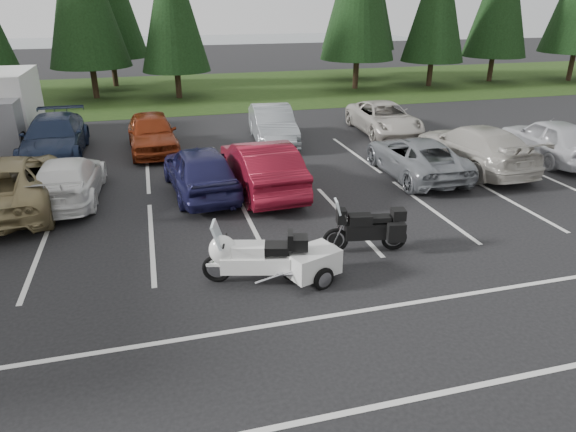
{
  "coord_description": "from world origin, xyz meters",
  "views": [
    {
      "loc": [
        -1.91,
        -11.53,
        5.81
      ],
      "look_at": [
        1.08,
        -0.5,
        0.93
      ],
      "focal_mm": 32.0,
      "sensor_mm": 36.0,
      "label": 1
    }
  ],
  "objects_px": {
    "car_near_5": "(261,166)",
    "touring_motorcycle": "(256,252)",
    "box_truck": "(0,110)",
    "car_far_4": "(384,118)",
    "car_near_6": "(416,157)",
    "car_far_3": "(273,124)",
    "car_near_2": "(6,183)",
    "car_near_7": "(473,147)",
    "car_near_8": "(551,139)",
    "car_near_3": "(68,179)",
    "cargo_trailer": "(312,265)",
    "car_near_4": "(200,170)",
    "car_far_1": "(54,137)",
    "car_far_2": "(152,133)",
    "adventure_motorcycle": "(366,225)"
  },
  "relations": [
    {
      "from": "car_near_5",
      "to": "touring_motorcycle",
      "type": "bearing_deg",
      "value": 73.62
    },
    {
      "from": "box_truck",
      "to": "car_far_4",
      "type": "distance_m",
      "value": 16.69
    },
    {
      "from": "car_near_6",
      "to": "touring_motorcycle",
      "type": "xyz_separation_m",
      "value": [
        -6.93,
        -5.79,
        0.05
      ]
    },
    {
      "from": "car_near_6",
      "to": "car_far_3",
      "type": "bearing_deg",
      "value": -54.75
    },
    {
      "from": "car_near_2",
      "to": "car_near_7",
      "type": "bearing_deg",
      "value": 175.08
    },
    {
      "from": "car_far_4",
      "to": "touring_motorcycle",
      "type": "relative_size",
      "value": 1.91
    },
    {
      "from": "car_near_8",
      "to": "box_truck",
      "type": "bearing_deg",
      "value": -16.13
    },
    {
      "from": "car_near_3",
      "to": "car_near_7",
      "type": "height_order",
      "value": "car_near_7"
    },
    {
      "from": "car_near_3",
      "to": "car_near_6",
      "type": "relative_size",
      "value": 0.95
    },
    {
      "from": "car_near_2",
      "to": "car_far_4",
      "type": "distance_m",
      "value": 15.7
    },
    {
      "from": "cargo_trailer",
      "to": "box_truck",
      "type": "bearing_deg",
      "value": 102.74
    },
    {
      "from": "car_near_8",
      "to": "cargo_trailer",
      "type": "relative_size",
      "value": 2.91
    },
    {
      "from": "car_far_4",
      "to": "touring_motorcycle",
      "type": "bearing_deg",
      "value": -123.34
    },
    {
      "from": "car_near_4",
      "to": "car_near_7",
      "type": "distance_m",
      "value": 9.9
    },
    {
      "from": "car_near_2",
      "to": "box_truck",
      "type": "bearing_deg",
      "value": -82.03
    },
    {
      "from": "box_truck",
      "to": "car_far_4",
      "type": "relative_size",
      "value": 1.12
    },
    {
      "from": "box_truck",
      "to": "car_near_2",
      "type": "relative_size",
      "value": 0.97
    },
    {
      "from": "car_near_2",
      "to": "cargo_trailer",
      "type": "height_order",
      "value": "car_near_2"
    },
    {
      "from": "car_near_3",
      "to": "cargo_trailer",
      "type": "height_order",
      "value": "car_near_3"
    },
    {
      "from": "car_near_8",
      "to": "car_far_1",
      "type": "bearing_deg",
      "value": -11.05
    },
    {
      "from": "car_far_2",
      "to": "adventure_motorcycle",
      "type": "xyz_separation_m",
      "value": [
        4.79,
        -10.6,
        -0.07
      ]
    },
    {
      "from": "box_truck",
      "to": "car_near_8",
      "type": "height_order",
      "value": "box_truck"
    },
    {
      "from": "box_truck",
      "to": "car_far_2",
      "type": "bearing_deg",
      "value": -25.71
    },
    {
      "from": "car_near_4",
      "to": "touring_motorcycle",
      "type": "bearing_deg",
      "value": 89.8
    },
    {
      "from": "box_truck",
      "to": "car_far_1",
      "type": "height_order",
      "value": "box_truck"
    },
    {
      "from": "adventure_motorcycle",
      "to": "touring_motorcycle",
      "type": "bearing_deg",
      "value": -155.37
    },
    {
      "from": "car_far_3",
      "to": "cargo_trailer",
      "type": "distance_m",
      "value": 11.93
    },
    {
      "from": "car_near_3",
      "to": "car_far_3",
      "type": "xyz_separation_m",
      "value": [
        7.69,
        5.1,
        0.1
      ]
    },
    {
      "from": "car_near_8",
      "to": "adventure_motorcycle",
      "type": "xyz_separation_m",
      "value": [
        -9.94,
        -5.39,
        -0.1
      ]
    },
    {
      "from": "car_near_4",
      "to": "car_near_6",
      "type": "relative_size",
      "value": 0.95
    },
    {
      "from": "car_near_2",
      "to": "car_near_7",
      "type": "xyz_separation_m",
      "value": [
        15.52,
        -0.11,
        -0.01
      ]
    },
    {
      "from": "car_near_2",
      "to": "touring_motorcycle",
      "type": "xyz_separation_m",
      "value": [
        6.18,
        -6.1,
        -0.08
      ]
    },
    {
      "from": "box_truck",
      "to": "car_far_2",
      "type": "relative_size",
      "value": 1.22
    },
    {
      "from": "car_far_4",
      "to": "adventure_motorcycle",
      "type": "bearing_deg",
      "value": -114.43
    },
    {
      "from": "touring_motorcycle",
      "to": "car_near_8",
      "type": "bearing_deg",
      "value": 40.34
    },
    {
      "from": "car_far_1",
      "to": "cargo_trailer",
      "type": "relative_size",
      "value": 3.33
    },
    {
      "from": "car_near_4",
      "to": "car_near_7",
      "type": "xyz_separation_m",
      "value": [
        9.9,
        0.06,
        0.0
      ]
    },
    {
      "from": "adventure_motorcycle",
      "to": "car_near_7",
      "type": "bearing_deg",
      "value": 49.04
    },
    {
      "from": "car_far_1",
      "to": "car_far_3",
      "type": "relative_size",
      "value": 1.16
    },
    {
      "from": "car_near_4",
      "to": "car_near_7",
      "type": "height_order",
      "value": "car_near_7"
    },
    {
      "from": "car_near_2",
      "to": "car_near_7",
      "type": "height_order",
      "value": "car_near_2"
    },
    {
      "from": "box_truck",
      "to": "car_near_2",
      "type": "bearing_deg",
      "value": -77.5
    },
    {
      "from": "car_near_2",
      "to": "car_near_6",
      "type": "xyz_separation_m",
      "value": [
        13.11,
        -0.31,
        -0.12
      ]
    },
    {
      "from": "car_near_7",
      "to": "car_far_2",
      "type": "relative_size",
      "value": 1.19
    },
    {
      "from": "box_truck",
      "to": "cargo_trailer",
      "type": "relative_size",
      "value": 3.44
    },
    {
      "from": "car_near_3",
      "to": "car_near_4",
      "type": "distance_m",
      "value": 4.0
    },
    {
      "from": "car_near_5",
      "to": "car_far_1",
      "type": "xyz_separation_m",
      "value": [
        -6.96,
        5.86,
        -0.04
      ]
    },
    {
      "from": "car_far_4",
      "to": "car_near_5",
      "type": "bearing_deg",
      "value": -137.04
    },
    {
      "from": "car_near_7",
      "to": "car_far_3",
      "type": "height_order",
      "value": "car_near_7"
    },
    {
      "from": "car_near_6",
      "to": "car_near_8",
      "type": "relative_size",
      "value": 1.03
    }
  ]
}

